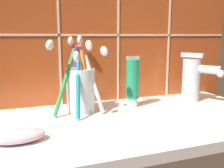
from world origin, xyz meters
TOP-DOWN VIEW (x-y plane):
  - sink_counter at (0.00, 0.00)cm, footprint 62.92×33.21cm
  - tile_wall_backsplash at (0.01, 16.85)cm, footprint 72.92×1.72cm
  - toothbrush_cup at (-10.71, 8.36)cm, footprint 14.00×16.12cm
  - toothpaste_tube at (2.55, 8.42)cm, footprint 3.41×3.25cm
  - sink_faucet at (20.36, 7.86)cm, footprint 7.17×10.54cm
  - soap_bar at (-24.55, -5.25)cm, footprint 8.99×5.01cm

SIDE VIEW (x-z plane):
  - sink_counter at x=0.00cm, z-range 0.00..2.00cm
  - soap_bar at x=-24.55cm, z-range 2.00..4.25cm
  - toothbrush_cup at x=-10.71cm, z-range -1.00..16.86cm
  - toothpaste_tube at x=2.55cm, z-range 1.91..14.62cm
  - sink_faucet at x=20.36cm, z-range 1.84..14.98cm
  - tile_wall_backsplash at x=0.01cm, z-range 0.01..52.22cm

